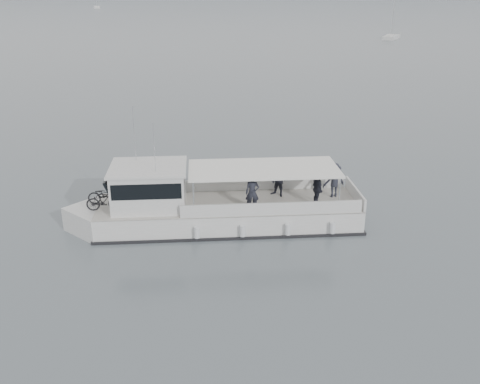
{
  "coord_description": "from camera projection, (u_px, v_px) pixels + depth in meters",
  "views": [
    {
      "loc": [
        5.93,
        -22.9,
        10.2
      ],
      "look_at": [
        4.71,
        -1.09,
        1.6
      ],
      "focal_mm": 40.0,
      "sensor_mm": 36.0,
      "label": 1
    }
  ],
  "objects": [
    {
      "name": "ground",
      "position": [
        142.0,
        213.0,
        25.32
      ],
      "size": [
        1400.0,
        1400.0,
        0.0
      ],
      "primitive_type": "plane",
      "color": "#535B62",
      "rests_on": "ground"
    },
    {
      "name": "tour_boat",
      "position": [
        203.0,
        207.0,
        23.68
      ],
      "size": [
        13.25,
        4.71,
        5.51
      ],
      "rotation": [
        0.0,
        0.0,
        0.13
      ],
      "color": "white",
      "rests_on": "ground"
    },
    {
      "name": "moored_fleet",
      "position": [
        144.0,
        9.0,
        208.72
      ],
      "size": [
        336.71,
        321.28,
        10.74
      ],
      "color": "white",
      "rests_on": "ground"
    }
  ]
}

